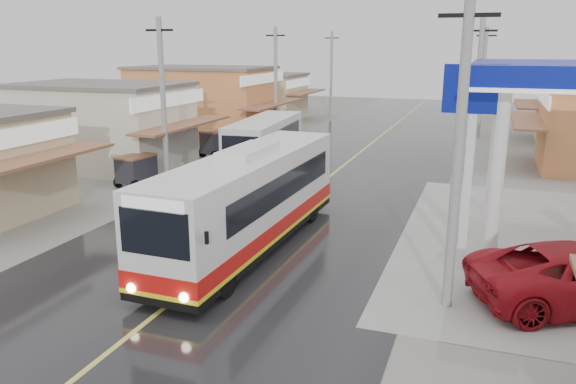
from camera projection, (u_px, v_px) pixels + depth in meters
name	position (u px, v px, depth m)	size (l,w,h in m)	color
ground	(211.00, 271.00, 17.20)	(120.00, 120.00, 0.00)	slate
road	(337.00, 171.00, 30.86)	(12.00, 90.00, 0.02)	black
centre_line	(337.00, 171.00, 30.86)	(0.15, 90.00, 0.01)	#D8CC4C
shopfronts_left	(161.00, 148.00, 37.83)	(11.00, 44.00, 5.20)	#C7B088
utility_poles_left	(229.00, 160.00, 34.06)	(1.60, 50.00, 8.00)	gray
utility_poles_right	(470.00, 181.00, 28.59)	(1.60, 36.00, 8.00)	gray
coach_bus	(250.00, 200.00, 18.88)	(2.78, 11.21, 3.48)	silver
second_bus	(265.00, 142.00, 31.39)	(2.92, 8.44, 2.75)	silver
cyclist	(185.00, 191.00, 24.25)	(0.89, 1.86, 1.93)	black
tricycle_near	(136.00, 169.00, 27.44)	(1.50, 2.12, 1.53)	#26262D
tricycle_far	(218.00, 142.00, 34.68)	(2.01, 2.51, 1.67)	#26262D
tyre_stack	(165.00, 188.00, 26.31)	(0.86, 0.86, 0.44)	black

